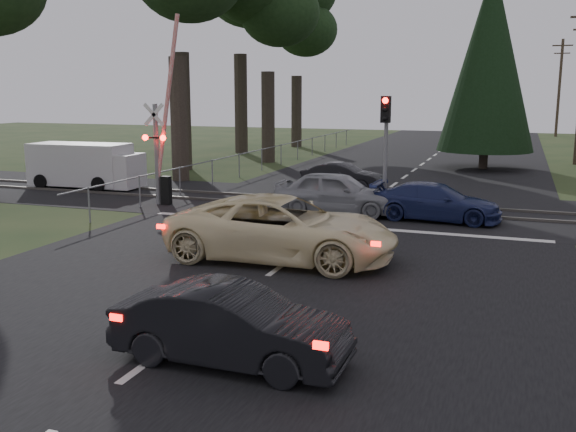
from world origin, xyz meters
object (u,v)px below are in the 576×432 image
at_px(utility_pole_far, 559,86).
at_px(dark_car_far, 342,177).
at_px(white_van, 88,165).
at_px(traffic_signal_center, 385,134).
at_px(crossing_signal, 162,151).
at_px(dark_hatchback, 231,326).
at_px(blue_sedan, 436,202).
at_px(silver_car, 337,193).
at_px(cream_coupe, 282,229).

xyz_separation_m(utility_pole_far, dark_car_far, (-10.34, -39.30, -4.14)).
bearing_deg(white_van, traffic_signal_center, -10.70).
height_order(crossing_signal, dark_hatchback, crossing_signal).
distance_m(blue_sedan, white_van, 15.74).
height_order(dark_hatchback, dark_car_far, dark_hatchback).
xyz_separation_m(silver_car, white_van, (-12.11, 2.22, 0.25)).
bearing_deg(utility_pole_far, crossing_signal, -109.23).
xyz_separation_m(traffic_signal_center, blue_sedan, (1.86, -0.41, -2.19)).
height_order(dark_car_far, white_van, white_van).
distance_m(crossing_signal, white_van, 6.18).
distance_m(silver_car, blue_sedan, 3.46).
bearing_deg(dark_hatchback, blue_sedan, -6.86).
relative_size(dark_hatchback, silver_car, 0.86).
height_order(cream_coupe, blue_sedan, cream_coupe).
xyz_separation_m(traffic_signal_center, dark_hatchback, (0.26, -13.20, -2.18)).
bearing_deg(blue_sedan, silver_car, 92.68).
bearing_deg(white_van, utility_pole_far, 60.42).
distance_m(crossing_signal, dark_car_far, 8.16).
xyz_separation_m(cream_coupe, dark_hatchback, (1.46, -6.26, -0.19)).
bearing_deg(utility_pole_far, cream_coupe, -99.63).
relative_size(traffic_signal_center, utility_pole_far, 0.46).
distance_m(traffic_signal_center, blue_sedan, 2.90).
xyz_separation_m(blue_sedan, dark_car_far, (-4.70, 5.43, -0.03)).
bearing_deg(white_van, silver_car, -13.44).
bearing_deg(dark_hatchback, dark_car_far, 9.92).
bearing_deg(dark_car_far, dark_hatchback, -169.01).
height_order(traffic_signal_center, silver_car, traffic_signal_center).
bearing_deg(dark_hatchback, cream_coupe, 13.37).
relative_size(blue_sedan, white_van, 0.83).
bearing_deg(traffic_signal_center, white_van, 172.34).
relative_size(cream_coupe, blue_sedan, 1.38).
xyz_separation_m(silver_car, blue_sedan, (3.46, -0.03, -0.13)).
bearing_deg(blue_sedan, dark_car_far, 44.06).
bearing_deg(traffic_signal_center, dark_car_far, 119.53).
xyz_separation_m(silver_car, dark_car_far, (-1.24, 5.40, -0.16)).
relative_size(cream_coupe, silver_car, 1.34).
distance_m(cream_coupe, dark_car_far, 12.08).
bearing_deg(white_van, cream_coupe, -38.13).
bearing_deg(dark_hatchback, silver_car, 8.50).
bearing_deg(white_van, dark_car_far, 13.24).
bearing_deg(crossing_signal, utility_pole_far, 70.77).
xyz_separation_m(cream_coupe, silver_car, (-0.40, 6.57, -0.07)).
bearing_deg(blue_sedan, crossing_signal, 95.91).
distance_m(traffic_signal_center, utility_pole_far, 44.99).
height_order(utility_pole_far, cream_coupe, utility_pole_far).
bearing_deg(cream_coupe, white_van, 53.58).
relative_size(blue_sedan, dark_car_far, 1.20).
bearing_deg(dark_hatchback, white_van, 43.14).
bearing_deg(cream_coupe, dark_hatchback, -168.23).
xyz_separation_m(crossing_signal, cream_coupe, (7.07, -6.05, -1.24)).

